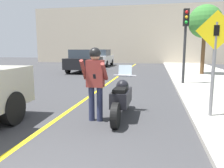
{
  "coord_description": "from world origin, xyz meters",
  "views": [
    {
      "loc": [
        1.74,
        -1.74,
        1.69
      ],
      "look_at": [
        0.64,
        3.71,
        0.81
      ],
      "focal_mm": 35.0,
      "sensor_mm": 36.0,
      "label": 1
    }
  ],
  "objects_px": {
    "crossing_sign": "(215,54)",
    "traffic_light": "(185,32)",
    "street_tree": "(205,22)",
    "parked_car_white": "(101,58)",
    "motorcycle": "(121,98)",
    "person_biker": "(95,77)",
    "parked_car_black": "(85,61)"
  },
  "relations": [
    {
      "from": "crossing_sign",
      "to": "traffic_light",
      "type": "distance_m",
      "value": 5.32
    },
    {
      "from": "crossing_sign",
      "to": "traffic_light",
      "type": "height_order",
      "value": "traffic_light"
    },
    {
      "from": "street_tree",
      "to": "parked_car_white",
      "type": "height_order",
      "value": "street_tree"
    },
    {
      "from": "parked_car_white",
      "to": "street_tree",
      "type": "bearing_deg",
      "value": -37.82
    },
    {
      "from": "crossing_sign",
      "to": "parked_car_white",
      "type": "relative_size",
      "value": 0.59
    },
    {
      "from": "parked_car_white",
      "to": "motorcycle",
      "type": "bearing_deg",
      "value": -74.05
    },
    {
      "from": "person_biker",
      "to": "crossing_sign",
      "type": "relative_size",
      "value": 0.71
    },
    {
      "from": "motorcycle",
      "to": "crossing_sign",
      "type": "bearing_deg",
      "value": 5.85
    },
    {
      "from": "motorcycle",
      "to": "parked_car_white",
      "type": "height_order",
      "value": "parked_car_white"
    },
    {
      "from": "person_biker",
      "to": "crossing_sign",
      "type": "height_order",
      "value": "crossing_sign"
    },
    {
      "from": "parked_car_black",
      "to": "parked_car_white",
      "type": "xyz_separation_m",
      "value": [
        -0.2,
        5.87,
        0.0
      ]
    },
    {
      "from": "parked_car_black",
      "to": "traffic_light",
      "type": "bearing_deg",
      "value": -37.51
    },
    {
      "from": "person_biker",
      "to": "motorcycle",
      "type": "bearing_deg",
      "value": 35.44
    },
    {
      "from": "motorcycle",
      "to": "person_biker",
      "type": "relative_size",
      "value": 1.25
    },
    {
      "from": "motorcycle",
      "to": "crossing_sign",
      "type": "distance_m",
      "value": 2.42
    },
    {
      "from": "crossing_sign",
      "to": "street_tree",
      "type": "distance_m",
      "value": 9.91
    },
    {
      "from": "traffic_light",
      "to": "parked_car_black",
      "type": "height_order",
      "value": "traffic_light"
    },
    {
      "from": "traffic_light",
      "to": "parked_car_black",
      "type": "xyz_separation_m",
      "value": [
        -6.58,
        5.05,
        -1.63
      ]
    },
    {
      "from": "crossing_sign",
      "to": "parked_car_white",
      "type": "bearing_deg",
      "value": 112.9
    },
    {
      "from": "person_biker",
      "to": "street_tree",
      "type": "relative_size",
      "value": 0.4
    },
    {
      "from": "street_tree",
      "to": "person_biker",
      "type": "bearing_deg",
      "value": -112.94
    },
    {
      "from": "crossing_sign",
      "to": "parked_car_black",
      "type": "distance_m",
      "value": 12.27
    },
    {
      "from": "crossing_sign",
      "to": "parked_car_black",
      "type": "relative_size",
      "value": 0.59
    },
    {
      "from": "crossing_sign",
      "to": "traffic_light",
      "type": "xyz_separation_m",
      "value": [
        -0.05,
        5.25,
        0.9
      ]
    },
    {
      "from": "parked_car_black",
      "to": "motorcycle",
      "type": "bearing_deg",
      "value": -66.91
    },
    {
      "from": "crossing_sign",
      "to": "street_tree",
      "type": "bearing_deg",
      "value": 80.42
    },
    {
      "from": "motorcycle",
      "to": "traffic_light",
      "type": "bearing_deg",
      "value": 69.01
    },
    {
      "from": "parked_car_black",
      "to": "person_biker",
      "type": "bearing_deg",
      "value": -70.23
    },
    {
      "from": "person_biker",
      "to": "crossing_sign",
      "type": "distance_m",
      "value": 2.83
    },
    {
      "from": "crossing_sign",
      "to": "motorcycle",
      "type": "bearing_deg",
      "value": -174.15
    },
    {
      "from": "traffic_light",
      "to": "parked_car_black",
      "type": "bearing_deg",
      "value": 142.49
    },
    {
      "from": "motorcycle",
      "to": "parked_car_white",
      "type": "relative_size",
      "value": 0.52
    }
  ]
}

